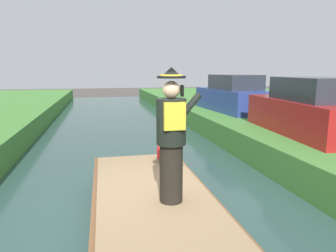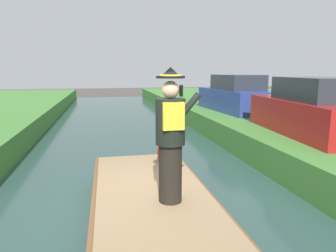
{
  "view_description": "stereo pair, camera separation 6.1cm",
  "coord_description": "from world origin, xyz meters",
  "px_view_note": "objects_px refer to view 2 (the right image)",
  "views": [
    {
      "loc": [
        -0.74,
        -4.37,
        2.52
      ],
      "look_at": [
        0.36,
        0.46,
        1.61
      ],
      "focal_mm": 32.6,
      "sensor_mm": 36.0,
      "label": 1
    },
    {
      "loc": [
        -0.68,
        -4.38,
        2.52
      ],
      "look_at": [
        0.36,
        0.46,
        1.61
      ],
      "focal_mm": 32.6,
      "sensor_mm": 36.0,
      "label": 2
    }
  ],
  "objects_px": {
    "person_pirate": "(171,137)",
    "boat": "(151,207)",
    "parked_car_red": "(312,110)",
    "parrot_plush": "(166,150)",
    "parked_car_blue": "(235,96)"
  },
  "relations": [
    {
      "from": "parked_car_red",
      "to": "person_pirate",
      "type": "bearing_deg",
      "value": -145.38
    },
    {
      "from": "person_pirate",
      "to": "parked_car_blue",
      "type": "bearing_deg",
      "value": 54.26
    },
    {
      "from": "person_pirate",
      "to": "parked_car_blue",
      "type": "distance_m",
      "value": 9.2
    },
    {
      "from": "person_pirate",
      "to": "parked_car_red",
      "type": "xyz_separation_m",
      "value": [
        4.57,
        3.15,
        -0.17
      ]
    },
    {
      "from": "parked_car_red",
      "to": "parrot_plush",
      "type": "bearing_deg",
      "value": -162.64
    },
    {
      "from": "boat",
      "to": "parked_car_red",
      "type": "relative_size",
      "value": 1.02
    },
    {
      "from": "parrot_plush",
      "to": "parked_car_blue",
      "type": "xyz_separation_m",
      "value": [
        4.24,
        6.16,
        0.51
      ]
    },
    {
      "from": "person_pirate",
      "to": "parked_car_blue",
      "type": "height_order",
      "value": "person_pirate"
    },
    {
      "from": "boat",
      "to": "parked_car_blue",
      "type": "height_order",
      "value": "parked_car_blue"
    },
    {
      "from": "parked_car_red",
      "to": "parked_car_blue",
      "type": "xyz_separation_m",
      "value": [
        0.0,
        4.83,
        0.0
      ]
    },
    {
      "from": "person_pirate",
      "to": "boat",
      "type": "bearing_deg",
      "value": 105.78
    },
    {
      "from": "parked_car_blue",
      "to": "parked_car_red",
      "type": "bearing_deg",
      "value": -90.0
    },
    {
      "from": "parked_car_blue",
      "to": "boat",
      "type": "bearing_deg",
      "value": -122.45
    },
    {
      "from": "parrot_plush",
      "to": "parked_car_blue",
      "type": "bearing_deg",
      "value": 55.43
    },
    {
      "from": "parked_car_blue",
      "to": "person_pirate",
      "type": "bearing_deg",
      "value": -119.76
    }
  ]
}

